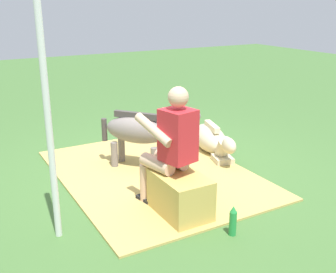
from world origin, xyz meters
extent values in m
plane|color=#426B33|center=(0.00, 0.00, 0.00)|extent=(24.00, 24.00, 0.00)
cube|color=tan|center=(-0.03, 0.15, 0.01)|extent=(2.90, 2.17, 0.02)
cube|color=tan|center=(-1.08, 0.39, 0.22)|extent=(0.65, 0.42, 0.44)
cylinder|color=#D8AD8C|center=(-0.85, 0.53, 0.51)|extent=(0.42, 0.22, 0.14)
cylinder|color=#D8AD8C|center=(-0.66, 0.58, 0.22)|extent=(0.11, 0.11, 0.44)
cube|color=black|center=(-0.66, 0.58, 0.03)|extent=(0.24, 0.15, 0.06)
cylinder|color=#D8AD8C|center=(-0.81, 0.34, 0.51)|extent=(0.42, 0.22, 0.14)
cylinder|color=#D8AD8C|center=(-0.61, 0.38, 0.22)|extent=(0.11, 0.11, 0.44)
cube|color=black|center=(-0.61, 0.38, 0.03)|extent=(0.24, 0.15, 0.06)
cube|color=red|center=(-1.03, 0.39, 0.84)|extent=(0.35, 0.34, 0.52)
cylinder|color=#D8AD8C|center=(-0.88, 0.59, 0.89)|extent=(0.51, 0.20, 0.26)
cylinder|color=#D8AD8C|center=(-0.82, 0.28, 0.89)|extent=(0.51, 0.20, 0.26)
sphere|color=#D8AD8C|center=(-1.03, 0.39, 1.22)|extent=(0.20, 0.20, 0.20)
ellipsoid|color=slate|center=(0.25, 0.24, 0.52)|extent=(0.85, 0.78, 0.34)
cylinder|color=slate|center=(0.10, -0.02, 0.18)|extent=(0.09, 0.09, 0.35)
cylinder|color=slate|center=(-0.03, 0.14, 0.18)|extent=(0.09, 0.09, 0.35)
cylinder|color=slate|center=(0.53, 0.33, 0.18)|extent=(0.09, 0.09, 0.35)
cylinder|color=slate|center=(0.41, 0.49, 0.18)|extent=(0.09, 0.09, 0.35)
cylinder|color=slate|center=(-0.13, -0.08, 0.62)|extent=(0.40, 0.37, 0.33)
ellipsoid|color=slate|center=(-0.27, -0.19, 0.78)|extent=(0.35, 0.33, 0.20)
cube|color=#433D3A|center=(0.25, 0.24, 0.71)|extent=(0.50, 0.42, 0.08)
cylinder|color=#433D3A|center=(0.62, 0.53, 0.47)|extent=(0.07, 0.07, 0.30)
ellipsoid|color=beige|center=(0.36, -0.98, 0.18)|extent=(0.96, 0.63, 0.36)
cube|color=beige|center=(-0.16, -0.83, 0.05)|extent=(0.34, 0.31, 0.10)
cylinder|color=beige|center=(-0.18, -0.82, 0.24)|extent=(0.32, 0.25, 0.30)
ellipsoid|color=beige|center=(-0.35, -0.77, 0.32)|extent=(0.33, 0.24, 0.20)
cube|color=beige|center=(0.28, -0.95, 0.38)|extent=(0.44, 0.20, 0.08)
cylinder|color=#268C3F|center=(-1.64, 0.16, 0.12)|extent=(0.07, 0.07, 0.24)
cone|color=#268C3F|center=(-1.64, 0.16, 0.27)|extent=(0.06, 0.06, 0.06)
cylinder|color=silver|center=(-0.85, 1.57, 1.10)|extent=(0.06, 0.06, 2.21)
camera|label=1|loc=(-4.28, 2.34, 2.08)|focal=44.14mm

